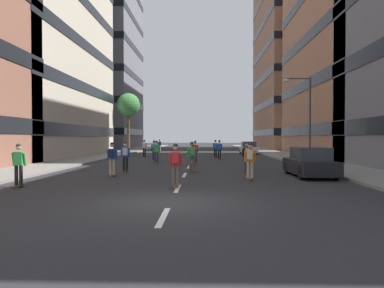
{
  "coord_description": "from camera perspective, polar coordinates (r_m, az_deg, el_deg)",
  "views": [
    {
      "loc": [
        1.03,
        -10.86,
        2.03
      ],
      "look_at": [
        0.0,
        20.2,
        1.44
      ],
      "focal_mm": 32.84,
      "sensor_mm": 36.0,
      "label": 1
    }
  ],
  "objects": [
    {
      "name": "skater_13",
      "position": [
        20.73,
        8.94,
        -1.73
      ],
      "size": [
        0.55,
        0.92,
        1.78
      ],
      "color": "brown",
      "rests_on": "ground_plane"
    },
    {
      "name": "lane_markings",
      "position": [
        41.42,
        0.47,
        -1.71
      ],
      "size": [
        0.16,
        67.2,
        0.01
      ],
      "color": "silver",
      "rests_on": "ground_plane"
    },
    {
      "name": "skater_8",
      "position": [
        15.85,
        -26.34,
        -2.81
      ],
      "size": [
        0.55,
        0.92,
        1.78
      ],
      "color": "brown",
      "rests_on": "ground_plane"
    },
    {
      "name": "building_left_far",
      "position": [
        67.57,
        -15.92,
        12.19
      ],
      "size": [
        15.67,
        17.62,
        29.98
      ],
      "color": "slate",
      "rests_on": "ground_plane"
    },
    {
      "name": "skater_5",
      "position": [
        33.05,
        4.46,
        -0.73
      ],
      "size": [
        0.56,
        0.92,
        1.78
      ],
      "color": "brown",
      "rests_on": "ground_plane"
    },
    {
      "name": "street_tree_near",
      "position": [
        50.51,
        -10.28,
        6.2
      ],
      "size": [
        3.24,
        3.24,
        8.1
      ],
      "color": "#4C3823",
      "rests_on": "sidewalk_left"
    },
    {
      "name": "sidewalk_left",
      "position": [
        46.02,
        -11.41,
        -1.37
      ],
      "size": [
        3.69,
        82.82,
        0.14
      ],
      "primitive_type": "cube",
      "color": "gray",
      "rests_on": "ground_plane"
    },
    {
      "name": "skater_2",
      "position": [
        27.77,
        0.5,
        -1.07
      ],
      "size": [
        0.54,
        0.91,
        1.78
      ],
      "color": "brown",
      "rests_on": "ground_plane"
    },
    {
      "name": "building_right_mid",
      "position": [
        42.41,
        28.54,
        17.22
      ],
      "size": [
        15.67,
        20.75,
        27.63
      ],
      "color": "#9E6B51",
      "rests_on": "ground_plane"
    },
    {
      "name": "sidewalk_right",
      "position": [
        45.59,
        12.69,
        -1.4
      ],
      "size": [
        3.69,
        82.82,
        0.14
      ],
      "primitive_type": "cube",
      "color": "gray",
      "rests_on": "ground_plane"
    },
    {
      "name": "parked_car_near",
      "position": [
        43.5,
        9.15,
        -0.68
      ],
      "size": [
        1.82,
        4.4,
        1.52
      ],
      "color": "silver",
      "rests_on": "ground_plane"
    },
    {
      "name": "skater_10",
      "position": [
        20.43,
        -0.01,
        -1.76
      ],
      "size": [
        0.56,
        0.92,
        1.78
      ],
      "color": "brown",
      "rests_on": "ground_plane"
    },
    {
      "name": "streetlamp_right",
      "position": [
        28.4,
        17.9,
        5.29
      ],
      "size": [
        2.13,
        0.3,
        6.5
      ],
      "color": "#3F3F44",
      "rests_on": "sidewalk_right"
    },
    {
      "name": "skater_1",
      "position": [
        14.17,
        -2.71,
        -3.02
      ],
      "size": [
        0.53,
        0.9,
        1.78
      ],
      "color": "brown",
      "rests_on": "ground_plane"
    },
    {
      "name": "skater_7",
      "position": [
        29.95,
        -6.18,
        -0.86
      ],
      "size": [
        0.56,
        0.92,
        1.78
      ],
      "color": "brown",
      "rests_on": "ground_plane"
    },
    {
      "name": "skater_0",
      "position": [
        16.84,
        9.4,
        -2.38
      ],
      "size": [
        0.56,
        0.92,
        1.78
      ],
      "color": "brown",
      "rests_on": "ground_plane"
    },
    {
      "name": "skater_3",
      "position": [
        18.65,
        -12.87,
        -2.06
      ],
      "size": [
        0.55,
        0.91,
        1.78
      ],
      "color": "brown",
      "rests_on": "ground_plane"
    },
    {
      "name": "building_right_far",
      "position": [
        67.32,
        18.01,
        13.64
      ],
      "size": [
        15.67,
        22.19,
        33.25
      ],
      "color": "#9E6B51",
      "rests_on": "ground_plane"
    },
    {
      "name": "skater_9",
      "position": [
        36.83,
        -7.75,
        -0.55
      ],
      "size": [
        0.55,
        0.92,
        1.78
      ],
      "color": "brown",
      "rests_on": "ground_plane"
    },
    {
      "name": "skater_4",
      "position": [
        35.51,
        3.8,
        -0.55
      ],
      "size": [
        0.57,
        0.92,
        1.78
      ],
      "color": "brown",
      "rests_on": "ground_plane"
    },
    {
      "name": "ground_plane",
      "position": [
        41.04,
        0.46,
        -1.74
      ],
      "size": [
        180.7,
        180.7,
        0.0
      ],
      "primitive_type": "plane",
      "color": "#28282B"
    },
    {
      "name": "skater_12",
      "position": [
        50.0,
        -5.27,
        -0.08
      ],
      "size": [
        0.56,
        0.92,
        1.78
      ],
      "color": "brown",
      "rests_on": "ground_plane"
    },
    {
      "name": "parked_car_mid",
      "position": [
        19.16,
        18.57,
        -2.95
      ],
      "size": [
        1.82,
        4.4,
        1.52
      ],
      "color": "black",
      "rests_on": "ground_plane"
    },
    {
      "name": "skater_6",
      "position": [
        27.39,
        -5.8,
        -1.1
      ],
      "size": [
        0.56,
        0.92,
        1.78
      ],
      "color": "brown",
      "rests_on": "ground_plane"
    },
    {
      "name": "skater_11",
      "position": [
        20.83,
        -10.79,
        -1.72
      ],
      "size": [
        0.56,
        0.92,
        1.78
      ],
      "color": "brown",
      "rests_on": "ground_plane"
    }
  ]
}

